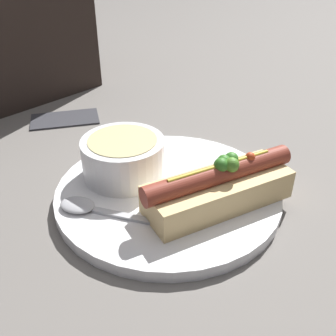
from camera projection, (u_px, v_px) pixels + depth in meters
The scene contains 6 objects.
ground_plane at pixel (168, 197), 0.51m from camera, with size 4.00×4.00×0.00m, color slate.
dinner_plate at pixel (168, 193), 0.51m from camera, with size 0.29×0.29×0.02m.
hot_dog at pixel (219, 187), 0.46m from camera, with size 0.19×0.12×0.06m.
soup_bowl at pixel (123, 156), 0.52m from camera, with size 0.11×0.11×0.05m.
spoon at pixel (92, 208), 0.46m from camera, with size 0.09×0.15×0.01m.
napkin at pixel (65, 118), 0.71m from camera, with size 0.14×0.12×0.01m.
Camera 1 is at (-0.30, -0.28, 0.31)m, focal length 42.00 mm.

